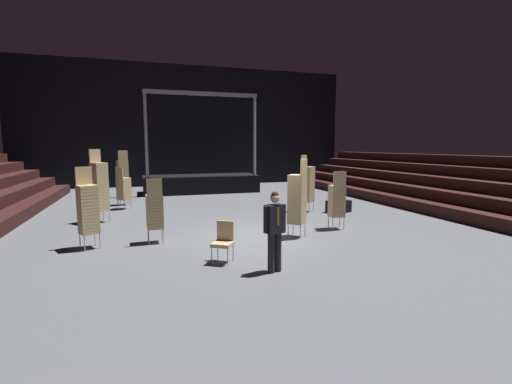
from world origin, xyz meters
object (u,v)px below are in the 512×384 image
chair_stack_rear_right (123,178)px  equipment_road_case (338,206)px  chair_stack_mid_right (297,198)px  chair_stack_rear_centre (100,186)px  man_with_tie (275,227)px  chair_stack_rear_left (155,211)px  loose_chair_near_man (224,239)px  stage_riser (201,182)px  chair_stack_front_left (337,200)px  chair_stack_front_right (307,184)px  chair_stack_mid_centre (88,208)px  chair_stack_mid_left (124,188)px

chair_stack_rear_right → equipment_road_case: (8.37, -4.56, -1.00)m
chair_stack_mid_right → chair_stack_rear_centre: 6.97m
man_with_tie → chair_stack_rear_left: chair_stack_rear_left is taller
chair_stack_rear_right → loose_chair_near_man: 9.70m
stage_riser → loose_chair_near_man: bearing=-96.7°
stage_riser → chair_stack_front_left: (2.69, -10.73, 0.34)m
chair_stack_front_right → chair_stack_rear_right: size_ratio=0.93×
chair_stack_rear_centre → chair_stack_rear_left: bearing=79.6°
chair_stack_mid_centre → chair_stack_rear_centre: 3.43m
chair_stack_mid_right → chair_stack_rear_right: chair_stack_rear_right is taller
chair_stack_front_left → chair_stack_mid_left: 9.01m
chair_stack_mid_left → chair_stack_mid_centre: chair_stack_mid_centre is taller
chair_stack_front_left → loose_chair_near_man: bearing=-144.0°
chair_stack_mid_centre → stage_riser: bearing=-137.5°
chair_stack_rear_centre → equipment_road_case: 9.06m
chair_stack_rear_left → chair_stack_rear_centre: (-1.72, 3.38, 0.38)m
loose_chair_near_man → chair_stack_rear_right: bearing=-41.6°
chair_stack_mid_left → chair_stack_rear_left: 6.09m
chair_stack_mid_centre → equipment_road_case: bearing=172.0°
man_with_tie → chair_stack_mid_centre: 5.09m
chair_stack_mid_left → chair_stack_rear_centre: bearing=-59.0°
chair_stack_front_right → loose_chair_near_man: chair_stack_front_right is taller
stage_riser → chair_stack_rear_right: 5.47m
chair_stack_front_right → chair_stack_mid_right: (-2.09, -3.67, 0.00)m
stage_riser → chair_stack_rear_left: 11.11m
chair_stack_front_right → chair_stack_mid_left: chair_stack_front_right is taller
stage_riser → equipment_road_case: size_ratio=7.17×
chair_stack_mid_centre → chair_stack_rear_centre: size_ratio=0.83×
chair_stack_rear_right → equipment_road_case: 9.58m
stage_riser → loose_chair_near_man: size_ratio=6.83×
chair_stack_rear_left → chair_stack_mid_left: bearing=97.8°
chair_stack_front_right → chair_stack_mid_left: size_ratio=1.28×
chair_stack_front_left → loose_chair_near_man: size_ratio=1.99×
chair_stack_rear_left → loose_chair_near_man: size_ratio=1.90×
chair_stack_mid_right → chair_stack_mid_centre: 5.70m
chair_stack_rear_centre → chair_stack_mid_left: bearing=-141.5°
stage_riser → chair_stack_mid_centre: (-4.63, -10.76, 0.46)m
man_with_tie → equipment_road_case: (4.92, 5.76, -0.74)m
stage_riser → man_with_tie: stage_riser is taller
stage_riser → chair_stack_mid_centre: bearing=-113.3°
chair_stack_mid_right → chair_stack_rear_right: (-5.12, 7.72, 0.08)m
man_with_tie → chair_stack_mid_left: 9.80m
chair_stack_front_left → loose_chair_near_man: 4.76m
stage_riser → man_with_tie: (-0.63, -13.91, 0.37)m
chair_stack_front_right → chair_stack_rear_centre: size_ratio=0.90×
chair_stack_rear_right → chair_stack_rear_left: bearing=-96.6°
chair_stack_rear_left → man_with_tie: bearing=-56.2°
chair_stack_mid_centre → chair_stack_rear_right: bearing=-118.6°
chair_stack_front_right → loose_chair_near_man: (-4.66, -5.29, -0.62)m
stage_riser → chair_stack_front_right: (3.13, -7.63, 0.55)m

